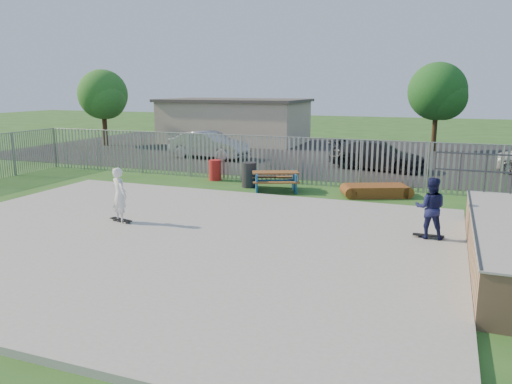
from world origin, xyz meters
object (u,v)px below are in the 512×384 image
(picnic_table, at_px, (275,181))
(funbox, at_px, (376,191))
(tree_left, at_px, (103,95))
(trash_bin_red, at_px, (215,170))
(car_silver, at_px, (209,145))
(tree_mid, at_px, (437,92))
(car_dark, at_px, (378,155))
(skater_navy, at_px, (430,208))
(skater_white, at_px, (120,195))
(trash_bin_grey, at_px, (249,175))

(picnic_table, height_order, funbox, picnic_table)
(tree_left, bearing_deg, funbox, -26.66)
(trash_bin_red, bearing_deg, car_silver, 118.55)
(picnic_table, bearing_deg, tree_mid, 47.74)
(tree_left, bearing_deg, car_dark, -11.08)
(trash_bin_red, distance_m, tree_mid, 17.07)
(funbox, distance_m, skater_navy, 5.85)
(tree_mid, height_order, skater_white, tree_mid)
(car_silver, distance_m, tree_left, 10.61)
(car_silver, height_order, car_dark, car_silver)
(car_dark, relative_size, tree_mid, 0.86)
(car_dark, height_order, skater_white, skater_white)
(picnic_table, distance_m, tree_left, 19.61)
(skater_navy, bearing_deg, funbox, -70.83)
(picnic_table, distance_m, skater_navy, 7.85)
(trash_bin_red, relative_size, tree_left, 0.17)
(car_dark, xyz_separation_m, skater_white, (-5.68, -13.32, 0.24))
(picnic_table, distance_m, trash_bin_grey, 1.31)
(trash_bin_grey, relative_size, skater_white, 0.63)
(trash_bin_grey, xyz_separation_m, tree_mid, (6.73, 15.19, 3.27))
(picnic_table, bearing_deg, trash_bin_red, 136.50)
(trash_bin_grey, height_order, car_dark, car_dark)
(car_dark, distance_m, skater_white, 14.48)
(car_silver, bearing_deg, picnic_table, -130.99)
(tree_mid, xyz_separation_m, skater_navy, (0.55, -20.54, -2.81))
(trash_bin_grey, xyz_separation_m, tree_left, (-15.00, 10.18, 3.03))
(funbox, bearing_deg, tree_left, 130.15)
(picnic_table, bearing_deg, skater_white, -134.27)
(car_silver, relative_size, car_dark, 0.97)
(tree_left, bearing_deg, skater_navy, -34.89)
(skater_navy, bearing_deg, tree_left, -36.96)
(trash_bin_red, xyz_separation_m, skater_white, (0.66, -7.83, 0.51))
(picnic_table, bearing_deg, car_silver, 109.10)
(car_dark, bearing_deg, funbox, -160.23)
(picnic_table, bearing_deg, trash_bin_grey, 142.60)
(trash_bin_grey, height_order, tree_left, tree_left)
(tree_left, height_order, skater_navy, tree_left)
(skater_white, bearing_deg, funbox, -108.36)
(funbox, xyz_separation_m, tree_left, (-20.17, 10.12, 3.32))
(picnic_table, distance_m, car_dark, 7.40)
(trash_bin_red, relative_size, skater_navy, 0.56)
(trash_bin_red, height_order, trash_bin_grey, trash_bin_grey)
(skater_navy, relative_size, skater_white, 1.00)
(skater_navy, distance_m, skater_white, 8.74)
(picnic_table, xyz_separation_m, trash_bin_red, (-3.25, 1.22, 0.06))
(picnic_table, bearing_deg, tree_left, 124.26)
(funbox, xyz_separation_m, skater_navy, (2.10, -5.41, 0.75))
(skater_white, bearing_deg, car_silver, -49.55)
(car_silver, height_order, skater_navy, skater_navy)
(trash_bin_grey, relative_size, tree_mid, 0.18)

